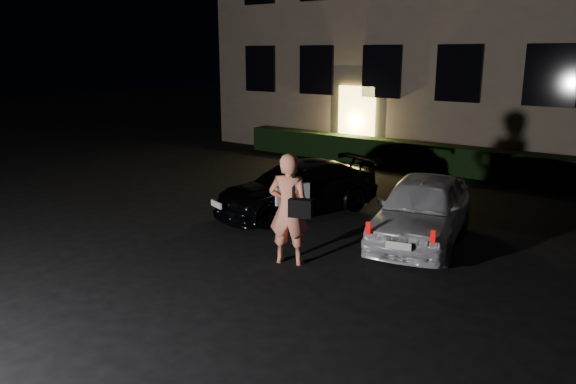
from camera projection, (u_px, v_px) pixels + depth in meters
The scene contains 5 objects.
ground at pixel (200, 280), 9.18m from camera, with size 80.00×80.00×0.00m, color black.
hedge at pixel (447, 159), 17.20m from camera, with size 15.00×0.70×0.85m, color black.
sedan at pixel (297, 188), 12.93m from camera, with size 2.85×4.35×1.17m.
hatch at pixel (422, 209), 10.96m from camera, with size 2.34×4.08×1.31m.
man at pixel (289, 209), 9.70m from camera, with size 0.92×0.70×1.98m.
Camera 1 is at (6.32, -5.95, 3.63)m, focal length 35.00 mm.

